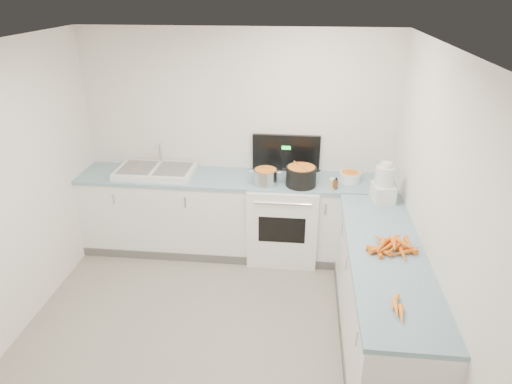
# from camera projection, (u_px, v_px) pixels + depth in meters

# --- Properties ---
(floor) EXTENTS (3.50, 4.00, 0.00)m
(floor) POSITION_uv_depth(u_px,v_px,m) (208.00, 355.00, 3.91)
(floor) COLOR gray
(floor) RESTS_ON ground
(ceiling) EXTENTS (3.50, 4.00, 0.00)m
(ceiling) POSITION_uv_depth(u_px,v_px,m) (190.00, 53.00, 2.86)
(ceiling) COLOR silver
(ceiling) RESTS_ON ground
(wall_back) EXTENTS (3.50, 0.00, 2.50)m
(wall_back) POSITION_uv_depth(u_px,v_px,m) (238.00, 142.00, 5.19)
(wall_back) COLOR silver
(wall_back) RESTS_ON ground
(wall_right) EXTENTS (0.00, 4.00, 2.50)m
(wall_right) POSITION_uv_depth(u_px,v_px,m) (443.00, 240.00, 3.22)
(wall_right) COLOR silver
(wall_right) RESTS_ON ground
(counter_back) EXTENTS (3.50, 0.62, 0.94)m
(counter_back) POSITION_uv_depth(u_px,v_px,m) (236.00, 215.00, 5.25)
(counter_back) COLOR white
(counter_back) RESTS_ON ground
(counter_right) EXTENTS (0.62, 2.20, 0.94)m
(counter_right) POSITION_uv_depth(u_px,v_px,m) (381.00, 300.00, 3.84)
(counter_right) COLOR white
(counter_right) RESTS_ON ground
(stove) EXTENTS (0.76, 0.65, 1.36)m
(stove) POSITION_uv_depth(u_px,v_px,m) (283.00, 218.00, 5.18)
(stove) COLOR white
(stove) RESTS_ON ground
(sink) EXTENTS (0.86, 0.52, 0.31)m
(sink) POSITION_uv_depth(u_px,v_px,m) (156.00, 171.00, 5.12)
(sink) COLOR white
(sink) RESTS_ON counter_back
(steel_pot) EXTENTS (0.33, 0.33, 0.19)m
(steel_pot) POSITION_uv_depth(u_px,v_px,m) (265.00, 178.00, 4.85)
(steel_pot) COLOR silver
(steel_pot) RESTS_ON stove
(black_pot) EXTENTS (0.36, 0.36, 0.23)m
(black_pot) POSITION_uv_depth(u_px,v_px,m) (301.00, 177.00, 4.81)
(black_pot) COLOR black
(black_pot) RESTS_ON stove
(wooden_spoon) EXTENTS (0.18, 0.29, 0.01)m
(wooden_spoon) POSITION_uv_depth(u_px,v_px,m) (301.00, 166.00, 4.76)
(wooden_spoon) COLOR #AD7A47
(wooden_spoon) RESTS_ON black_pot
(mixing_bowl) EXTENTS (0.29, 0.29, 0.11)m
(mixing_bowl) POSITION_uv_depth(u_px,v_px,m) (350.00, 177.00, 4.93)
(mixing_bowl) COLOR white
(mixing_bowl) RESTS_ON counter_back
(extract_bottle) EXTENTS (0.04, 0.04, 0.10)m
(extract_bottle) POSITION_uv_depth(u_px,v_px,m) (336.00, 184.00, 4.75)
(extract_bottle) COLOR #593319
(extract_bottle) RESTS_ON counter_back
(spice_jar) EXTENTS (0.05, 0.05, 0.09)m
(spice_jar) POSITION_uv_depth(u_px,v_px,m) (332.00, 184.00, 4.79)
(spice_jar) COLOR #E5B266
(spice_jar) RESTS_ON counter_back
(food_processor) EXTENTS (0.23, 0.26, 0.41)m
(food_processor) POSITION_uv_depth(u_px,v_px,m) (384.00, 185.00, 4.43)
(food_processor) COLOR white
(food_processor) RESTS_ON counter_right
(carrot_pile) EXTENTS (0.43, 0.38, 0.10)m
(carrot_pile) POSITION_uv_depth(u_px,v_px,m) (392.00, 246.00, 3.66)
(carrot_pile) COLOR orange
(carrot_pile) RESTS_ON counter_right
(peeled_carrots) EXTENTS (0.10, 0.29, 0.04)m
(peeled_carrots) POSITION_uv_depth(u_px,v_px,m) (397.00, 308.00, 2.99)
(peeled_carrots) COLOR orange
(peeled_carrots) RESTS_ON counter_right
(peelings) EXTENTS (0.21, 0.27, 0.01)m
(peelings) POSITION_uv_depth(u_px,v_px,m) (138.00, 166.00, 5.14)
(peelings) COLOR tan
(peelings) RESTS_ON sink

